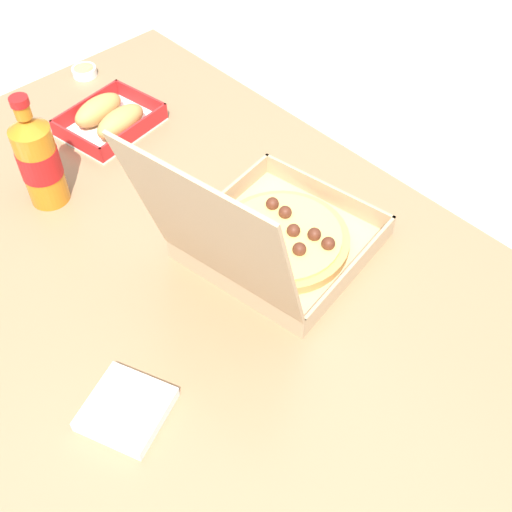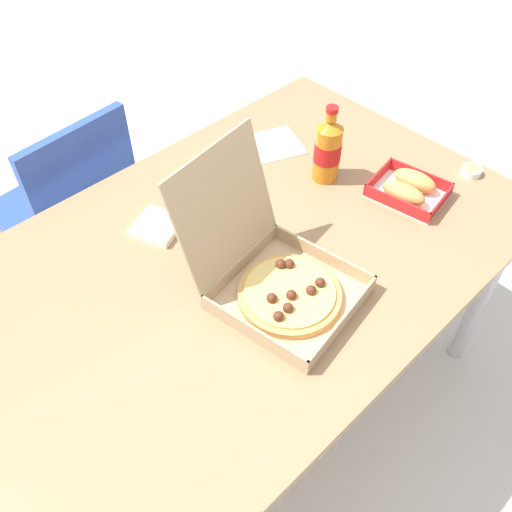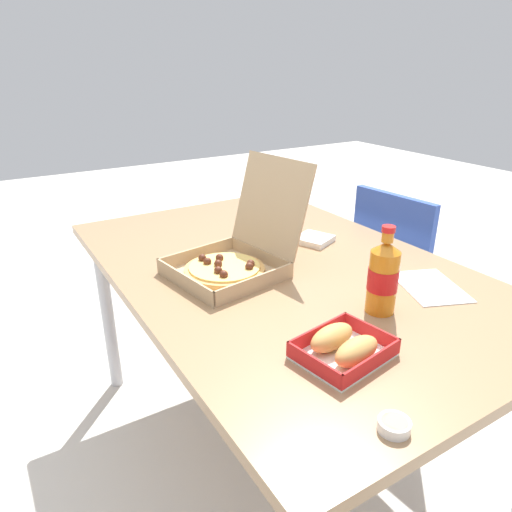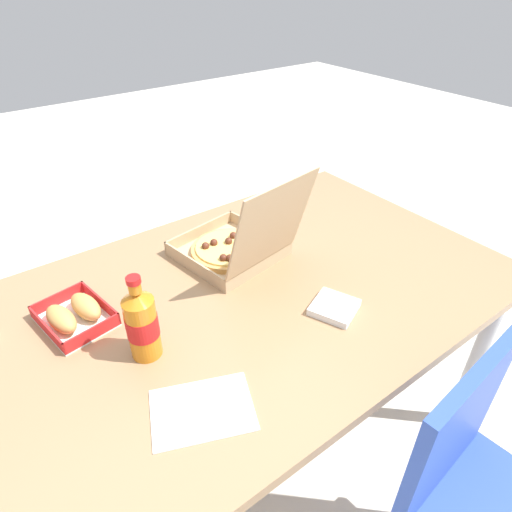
{
  "view_description": "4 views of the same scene",
  "coord_description": "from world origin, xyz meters",
  "px_view_note": "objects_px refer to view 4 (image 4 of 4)",
  "views": [
    {
      "loc": [
        -0.54,
        0.36,
        1.54
      ],
      "look_at": [
        -0.02,
        -0.13,
        0.73
      ],
      "focal_mm": 44.31,
      "sensor_mm": 36.0,
      "label": 1
    },
    {
      "loc": [
        -0.62,
        -0.69,
        1.69
      ],
      "look_at": [
        -0.02,
        -0.07,
        0.77
      ],
      "focal_mm": 38.34,
      "sensor_mm": 36.0,
      "label": 2
    },
    {
      "loc": [
        1.06,
        -0.75,
        1.3
      ],
      "look_at": [
        -0.02,
        -0.08,
        0.76
      ],
      "focal_mm": 32.7,
      "sensor_mm": 36.0,
      "label": 3
    },
    {
      "loc": [
        0.58,
        0.79,
        1.5
      ],
      "look_at": [
        -0.04,
        -0.05,
        0.78
      ],
      "focal_mm": 30.88,
      "sensor_mm": 36.0,
      "label": 4
    }
  ],
  "objects_px": {
    "cola_bottle": "(142,323)",
    "napkin_pile": "(334,307)",
    "pizza_box_open": "(236,246)",
    "bread_side_box": "(74,314)",
    "chair": "(487,510)",
    "paper_menu": "(202,410)"
  },
  "relations": [
    {
      "from": "napkin_pile",
      "to": "bread_side_box",
      "type": "bearing_deg",
      "value": -32.79
    },
    {
      "from": "cola_bottle",
      "to": "napkin_pile",
      "type": "xyz_separation_m",
      "value": [
        -0.46,
        0.16,
        -0.08
      ]
    },
    {
      "from": "chair",
      "to": "paper_menu",
      "type": "distance_m",
      "value": 0.68
    },
    {
      "from": "paper_menu",
      "to": "napkin_pile",
      "type": "xyz_separation_m",
      "value": [
        -0.44,
        -0.06,
        0.01
      ]
    },
    {
      "from": "cola_bottle",
      "to": "pizza_box_open",
      "type": "bearing_deg",
      "value": -152.96
    },
    {
      "from": "cola_bottle",
      "to": "napkin_pile",
      "type": "distance_m",
      "value": 0.5
    },
    {
      "from": "bread_side_box",
      "to": "pizza_box_open",
      "type": "bearing_deg",
      "value": 179.08
    },
    {
      "from": "pizza_box_open",
      "to": "bread_side_box",
      "type": "bearing_deg",
      "value": -0.92
    },
    {
      "from": "napkin_pile",
      "to": "pizza_box_open",
      "type": "bearing_deg",
      "value": -78.6
    },
    {
      "from": "chair",
      "to": "paper_menu",
      "type": "height_order",
      "value": "chair"
    },
    {
      "from": "chair",
      "to": "napkin_pile",
      "type": "relative_size",
      "value": 7.55
    },
    {
      "from": "chair",
      "to": "bread_side_box",
      "type": "distance_m",
      "value": 1.07
    },
    {
      "from": "chair",
      "to": "pizza_box_open",
      "type": "xyz_separation_m",
      "value": [
        0.08,
        -0.86,
        0.28
      ]
    },
    {
      "from": "paper_menu",
      "to": "bread_side_box",
      "type": "bearing_deg",
      "value": -51.42
    },
    {
      "from": "pizza_box_open",
      "to": "napkin_pile",
      "type": "bearing_deg",
      "value": 101.4
    },
    {
      "from": "chair",
      "to": "bread_side_box",
      "type": "bearing_deg",
      "value": -56.36
    },
    {
      "from": "paper_menu",
      "to": "napkin_pile",
      "type": "relative_size",
      "value": 1.91
    },
    {
      "from": "pizza_box_open",
      "to": "cola_bottle",
      "type": "distance_m",
      "value": 0.44
    },
    {
      "from": "bread_side_box",
      "to": "napkin_pile",
      "type": "height_order",
      "value": "bread_side_box"
    },
    {
      "from": "chair",
      "to": "paper_menu",
      "type": "bearing_deg",
      "value": -44.3
    },
    {
      "from": "cola_bottle",
      "to": "paper_menu",
      "type": "distance_m",
      "value": 0.24
    },
    {
      "from": "chair",
      "to": "cola_bottle",
      "type": "bearing_deg",
      "value": -54.19
    }
  ]
}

